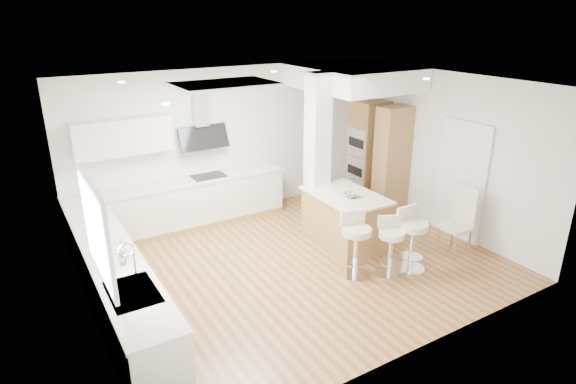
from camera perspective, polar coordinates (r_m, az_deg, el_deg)
ground at (r=7.70m, az=0.82°, el=-8.40°), size 6.00×6.00×0.00m
ceiling at (r=7.70m, az=0.82°, el=-8.40°), size 6.00×5.00×0.02m
wall_back at (r=9.25m, az=-7.42°, el=5.83°), size 6.00×0.04×2.80m
wall_left at (r=6.18m, az=-23.44°, el=-3.37°), size 0.04×5.00×2.80m
wall_right at (r=9.01m, az=17.31°, el=4.67°), size 0.04×5.00×2.80m
skylight at (r=6.96m, az=-7.43°, el=12.49°), size 4.10×2.10×0.06m
window_left at (r=5.25m, az=-21.85°, el=-3.84°), size 0.06×1.28×1.07m
doorway_right at (r=8.75m, az=19.80°, el=1.15°), size 0.05×1.00×2.10m
counter_left at (r=6.83m, az=-20.13°, el=-9.44°), size 0.63×4.50×1.35m
counter_back at (r=8.89m, az=-11.86°, el=0.19°), size 3.62×0.63×2.50m
pillar at (r=8.43m, az=3.50°, el=4.52°), size 0.35×0.35×2.80m
soffit at (r=9.16m, az=7.59°, el=13.34°), size 1.78×2.20×0.40m
oven_column at (r=9.71m, az=10.46°, el=4.24°), size 0.63×1.21×2.10m
peninsula at (r=8.22m, az=6.74°, el=-3.10°), size 0.98×1.46×0.95m
bar_stool_a at (r=7.18m, az=8.02°, el=-5.80°), size 0.54×0.54×1.00m
bar_stool_b at (r=7.34m, az=12.07°, el=-5.96°), size 0.54×0.54×0.90m
bar_stool_c at (r=7.51m, az=14.46°, el=-5.06°), size 0.45×0.45×1.00m
dining_chair at (r=8.28m, az=19.77°, el=-2.88°), size 0.45×0.45×1.13m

